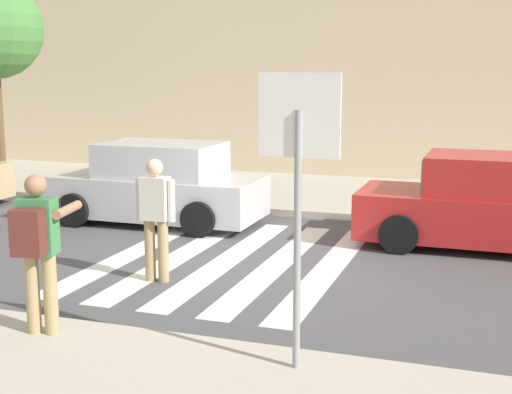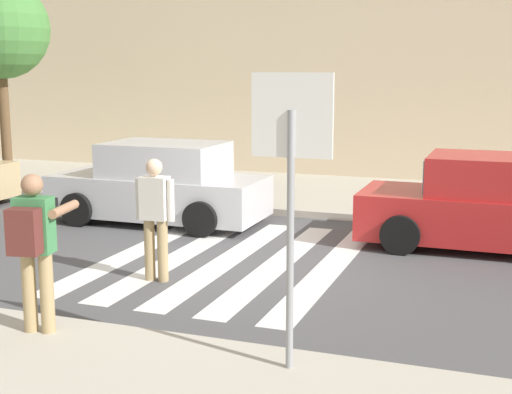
# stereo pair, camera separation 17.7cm
# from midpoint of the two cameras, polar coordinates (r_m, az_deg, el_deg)

# --- Properties ---
(ground_plane) EXTENTS (120.00, 120.00, 0.00)m
(ground_plane) POSITION_cam_midpoint_polar(r_m,az_deg,el_deg) (10.98, -3.10, -5.30)
(ground_plane) COLOR #4C4C4F
(sidewalk_far) EXTENTS (60.00, 4.80, 0.14)m
(sidewalk_far) POSITION_cam_midpoint_polar(r_m,az_deg,el_deg) (16.54, 4.73, 0.26)
(sidewalk_far) COLOR #B2AD9E
(sidewalk_far) RESTS_ON ground
(building_facade_far) EXTENTS (56.00, 4.00, 5.00)m
(building_facade_far) POSITION_cam_midpoint_polar(r_m,az_deg,el_deg) (20.58, 7.90, 8.98)
(building_facade_far) COLOR beige
(building_facade_far) RESTS_ON ground
(crosswalk_stripe_0) EXTENTS (0.44, 5.20, 0.01)m
(crosswalk_stripe_0) POSITION_cam_midpoint_polar(r_m,az_deg,el_deg) (11.82, -9.96, -4.28)
(crosswalk_stripe_0) COLOR silver
(crosswalk_stripe_0) RESTS_ON ground
(crosswalk_stripe_1) EXTENTS (0.44, 5.20, 0.01)m
(crosswalk_stripe_1) POSITION_cam_midpoint_polar(r_m,az_deg,el_deg) (11.47, -6.44, -4.64)
(crosswalk_stripe_1) COLOR silver
(crosswalk_stripe_1) RESTS_ON ground
(crosswalk_stripe_2) EXTENTS (0.44, 5.20, 0.01)m
(crosswalk_stripe_2) POSITION_cam_midpoint_polar(r_m,az_deg,el_deg) (11.15, -2.71, -5.02)
(crosswalk_stripe_2) COLOR silver
(crosswalk_stripe_2) RESTS_ON ground
(crosswalk_stripe_3) EXTENTS (0.44, 5.20, 0.01)m
(crosswalk_stripe_3) POSITION_cam_midpoint_polar(r_m,az_deg,el_deg) (10.89, 1.22, -5.38)
(crosswalk_stripe_3) COLOR silver
(crosswalk_stripe_3) RESTS_ON ground
(crosswalk_stripe_4) EXTENTS (0.44, 5.20, 0.01)m
(crosswalk_stripe_4) POSITION_cam_midpoint_polar(r_m,az_deg,el_deg) (10.69, 5.33, -5.74)
(crosswalk_stripe_4) COLOR silver
(crosswalk_stripe_4) RESTS_ON ground
(stop_sign) EXTENTS (0.76, 0.08, 2.77)m
(stop_sign) POSITION_cam_midpoint_polar(r_m,az_deg,el_deg) (6.46, 2.65, 3.28)
(stop_sign) COLOR gray
(stop_sign) RESTS_ON sidewalk_near
(photographer_with_backpack) EXTENTS (0.68, 0.91, 1.72)m
(photographer_with_backpack) POSITION_cam_midpoint_polar(r_m,az_deg,el_deg) (7.84, -17.70, -3.34)
(photographer_with_backpack) COLOR tan
(photographer_with_backpack) RESTS_ON sidewalk_near
(pedestrian_crossing) EXTENTS (0.58, 0.25, 1.72)m
(pedestrian_crossing) POSITION_cam_midpoint_polar(r_m,az_deg,el_deg) (9.94, -8.54, -1.28)
(pedestrian_crossing) COLOR tan
(pedestrian_crossing) RESTS_ON ground
(parked_car_silver) EXTENTS (4.10, 1.92, 1.55)m
(parked_car_silver) POSITION_cam_midpoint_polar(r_m,az_deg,el_deg) (13.79, -8.27, 0.93)
(parked_car_silver) COLOR #B7BABF
(parked_car_silver) RESTS_ON ground
(parked_car_red) EXTENTS (4.10, 1.92, 1.55)m
(parked_car_red) POSITION_cam_midpoint_polar(r_m,az_deg,el_deg) (12.29, 17.64, -0.60)
(parked_car_red) COLOR red
(parked_car_red) RESTS_ON ground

